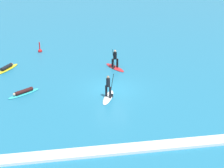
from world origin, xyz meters
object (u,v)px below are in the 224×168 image
at_px(surfer_on_red_board, 115,63).
at_px(surfer_on_yellow_board, 7,68).
at_px(surfer_on_white_board, 108,92).
at_px(marker_buoy, 40,50).
at_px(surfer_on_teal_board, 24,92).

relative_size(surfer_on_red_board, surfer_on_yellow_board, 0.92).
bearing_deg(surfer_on_red_board, surfer_on_yellow_board, -122.17).
relative_size(surfer_on_white_board, marker_buoy, 2.10).
height_order(surfer_on_yellow_board, surfer_on_teal_board, surfer_on_yellow_board).
distance_m(surfer_on_red_board, surfer_on_teal_board, 9.49).
distance_m(surfer_on_red_board, marker_buoy, 9.83).
xyz_separation_m(surfer_on_white_board, marker_buoy, (-5.99, 12.68, -0.34)).
bearing_deg(surfer_on_white_board, surfer_on_teal_board, 96.21).
height_order(surfer_on_red_board, surfer_on_teal_board, surfer_on_red_board).
relative_size(surfer_on_yellow_board, marker_buoy, 2.45).
height_order(surfer_on_red_board, marker_buoy, surfer_on_red_board).
distance_m(surfer_on_white_board, surfer_on_teal_board, 6.90).
xyz_separation_m(surfer_on_white_board, surfer_on_teal_board, (-6.67, 1.73, -0.38)).
bearing_deg(surfer_on_teal_board, surfer_on_red_board, 173.13).
bearing_deg(marker_buoy, surfer_on_red_board, -39.61).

